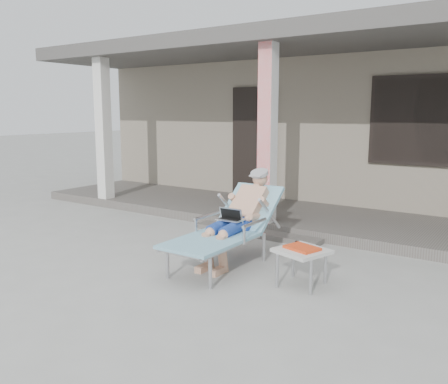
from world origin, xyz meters
The scene contains 7 objects.
ground centered at (0.00, 0.00, 0.00)m, with size 60.00×60.00×0.00m, color #9E9E99.
house centered at (0.00, 6.50, 1.67)m, with size 10.40×5.40×3.30m.
porch_deck centered at (0.00, 3.00, 0.07)m, with size 10.00×2.00×0.15m, color #605B56.
porch_overhang centered at (0.00, 2.95, 2.79)m, with size 10.00×2.30×2.85m.
porch_step centered at (0.00, 1.85, 0.04)m, with size 2.00×0.30×0.07m, color #605B56.
lounger centered at (0.40, 0.61, 0.71)m, with size 0.67×1.79×1.16m.
side_table centered at (1.41, 0.37, 0.35)m, with size 0.59×0.59×0.42m.
Camera 1 is at (3.39, -3.98, 1.80)m, focal length 38.00 mm.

